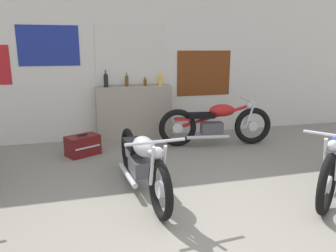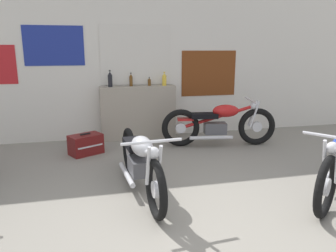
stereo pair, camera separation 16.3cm
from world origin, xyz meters
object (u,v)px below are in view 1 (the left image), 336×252
bottle_right_center (160,80)px  motorcycle_silver (141,161)px  hard_case_darkred (83,145)px  bottle_center (145,82)px  bottle_leftmost (106,80)px  bottle_left_center (127,80)px  motorcycle_red (216,123)px

bottle_right_center → motorcycle_silver: bottle_right_center is taller
hard_case_darkred → bottle_center: bearing=33.1°
bottle_leftmost → motorcycle_silver: size_ratio=0.15×
bottle_left_center → bottle_center: 0.35m
motorcycle_red → hard_case_darkred: bearing=178.8°
bottle_left_center → bottle_right_center: bottle_right_center is taller
bottle_left_center → bottle_right_center: size_ratio=0.97×
bottle_left_center → motorcycle_silver: bearing=-94.9°
bottle_left_center → bottle_center: size_ratio=1.53×
bottle_right_center → motorcycle_silver: size_ratio=0.13×
bottle_leftmost → bottle_left_center: bottle_leftmost is taller
motorcycle_red → hard_case_darkred: size_ratio=3.41×
bottle_leftmost → bottle_center: bottle_leftmost is taller
bottle_leftmost → bottle_left_center: (0.39, 0.05, -0.02)m
motorcycle_silver → hard_case_darkred: motorcycle_silver is taller
bottle_leftmost → bottle_left_center: 0.39m
bottle_center → motorcycle_red: (1.09, -0.83, -0.68)m
motorcycle_red → bottle_right_center: bearing=135.7°
bottle_right_center → hard_case_darkred: bearing=-153.4°
bottle_left_center → motorcycle_red: bottle_left_center is taller
bottle_center → bottle_right_center: size_ratio=0.63×
motorcycle_silver → hard_case_darkred: size_ratio=3.35×
bottle_leftmost → motorcycle_red: size_ratio=0.15×
motorcycle_red → motorcycle_silver: size_ratio=1.02×
bottle_right_center → hard_case_darkred: bottle_right_center is taller
bottle_leftmost → bottle_right_center: bottle_leftmost is taller
motorcycle_silver → bottle_right_center: bearing=70.7°
bottle_left_center → motorcycle_red: bearing=-30.6°
motorcycle_red → bottle_center: bearing=142.7°
bottle_center → hard_case_darkred: (-1.21, -0.79, -0.92)m
bottle_center → bottle_right_center: bottle_right_center is taller
bottle_left_center → hard_case_darkred: size_ratio=0.42×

